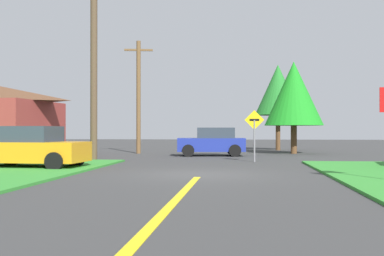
# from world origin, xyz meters

# --- Properties ---
(ground_plane) EXTENTS (120.00, 120.00, 0.00)m
(ground_plane) POSITION_xyz_m (0.00, 0.00, 0.00)
(ground_plane) COLOR #383838
(lane_stripe_center) EXTENTS (0.20, 14.00, 0.01)m
(lane_stripe_center) POSITION_xyz_m (0.00, -8.00, 0.01)
(lane_stripe_center) COLOR yellow
(lane_stripe_center) RESTS_ON ground
(car_approaching_junction) EXTENTS (3.99, 2.36, 1.62)m
(car_approaching_junction) POSITION_xyz_m (-0.31, 11.24, 0.80)
(car_approaching_junction) COLOR navy
(car_approaching_junction) RESTS_ON ground
(parked_car_near_building) EXTENTS (4.21, 2.33, 1.62)m
(parked_car_near_building) POSITION_xyz_m (-6.70, 1.70, 0.81)
(parked_car_near_building) COLOR orange
(parked_car_near_building) RESTS_ON ground
(utility_pole_mid) EXTENTS (1.80, 0.40, 8.72)m
(utility_pole_mid) POSITION_xyz_m (-5.64, 6.16, 4.45)
(utility_pole_mid) COLOR #4F3C2A
(utility_pole_mid) RESTS_ON ground
(utility_pole_far) EXTENTS (1.79, 0.44, 7.14)m
(utility_pole_far) POSITION_xyz_m (-5.12, 13.50, 3.71)
(utility_pole_far) COLOR brown
(utility_pole_far) RESTS_ON ground
(direction_sign) EXTENTS (0.91, 0.09, 2.40)m
(direction_sign) POSITION_xyz_m (1.97, 6.29, 1.49)
(direction_sign) COLOR slate
(direction_sign) RESTS_ON ground
(oak_tree_left) EXTENTS (3.39, 3.39, 6.32)m
(oak_tree_left) POSITION_xyz_m (4.06, 19.33, 4.44)
(oak_tree_left) COLOR brown
(oak_tree_left) RESTS_ON ground
(pine_tree_center) EXTENTS (3.65, 3.65, 5.79)m
(pine_tree_center) POSITION_xyz_m (4.65, 14.27, 3.77)
(pine_tree_center) COLOR brown
(pine_tree_center) RESTS_ON ground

